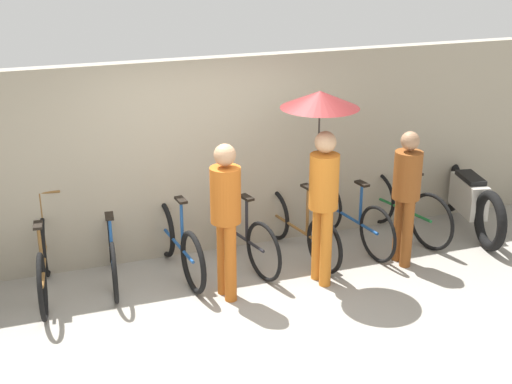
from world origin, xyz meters
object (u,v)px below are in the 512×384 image
(parked_bicycle_4, at_px, (238,233))
(pedestrian_trailing, at_px, (406,188))
(parked_bicycle_7, at_px, (402,207))
(parked_bicycle_1, at_px, (44,263))
(pedestrian_center, at_px, (322,144))
(parked_bicycle_5, at_px, (298,227))
(pedestrian_leading, at_px, (226,210))
(parked_bicycle_6, at_px, (350,216))
(motorcycle, at_px, (468,199))
(parked_bicycle_3, at_px, (178,243))
(parked_bicycle_2, at_px, (112,251))

(parked_bicycle_4, height_order, pedestrian_trailing, pedestrian_trailing)
(parked_bicycle_7, bearing_deg, parked_bicycle_1, 77.65)
(parked_bicycle_1, height_order, pedestrian_trailing, pedestrian_trailing)
(pedestrian_center, bearing_deg, parked_bicycle_1, 161.54)
(parked_bicycle_5, xyz_separation_m, pedestrian_leading, (-1.12, -0.71, 0.65))
(parked_bicycle_4, relative_size, pedestrian_trailing, 1.09)
(parked_bicycle_1, relative_size, parked_bicycle_6, 0.96)
(parked_bicycle_1, bearing_deg, parked_bicycle_5, -83.88)
(motorcycle, bearing_deg, parked_bicycle_3, 101.13)
(parked_bicycle_3, bearing_deg, pedestrian_leading, -159.55)
(parked_bicycle_6, height_order, pedestrian_center, pedestrian_center)
(parked_bicycle_3, distance_m, parked_bicycle_5, 1.47)
(parked_bicycle_1, distance_m, pedestrian_leading, 2.06)
(parked_bicycle_3, distance_m, parked_bicycle_4, 0.74)
(parked_bicycle_2, relative_size, motorcycle, 0.81)
(parked_bicycle_1, height_order, parked_bicycle_6, parked_bicycle_6)
(pedestrian_center, bearing_deg, pedestrian_trailing, -4.04)
(parked_bicycle_7, height_order, pedestrian_center, pedestrian_center)
(pedestrian_center, bearing_deg, parked_bicycle_5, 81.40)
(parked_bicycle_5, distance_m, pedestrian_leading, 1.48)
(parked_bicycle_5, distance_m, motorcycle, 2.40)
(parked_bicycle_4, height_order, pedestrian_center, pedestrian_center)
(parked_bicycle_1, xyz_separation_m, pedestrian_center, (2.92, -0.66, 1.23))
(parked_bicycle_4, bearing_deg, parked_bicycle_5, -107.46)
(pedestrian_trailing, xyz_separation_m, motorcycle, (1.33, 0.61, -0.53))
(parked_bicycle_6, xyz_separation_m, pedestrian_center, (-0.77, -0.73, 1.23))
(parked_bicycle_4, height_order, parked_bicycle_6, parked_bicycle_4)
(motorcycle, bearing_deg, parked_bicycle_6, 98.84)
(parked_bicycle_5, distance_m, parked_bicycle_7, 1.48)
(parked_bicycle_2, xyz_separation_m, motorcycle, (4.61, -0.12, 0.06))
(parked_bicycle_1, distance_m, parked_bicycle_6, 3.69)
(parked_bicycle_5, xyz_separation_m, pedestrian_center, (-0.03, -0.66, 1.24))
(parked_bicycle_5, xyz_separation_m, parked_bicycle_6, (0.74, 0.06, 0.01))
(parked_bicycle_4, xyz_separation_m, parked_bicycle_5, (0.74, -0.06, -0.01))
(parked_bicycle_4, xyz_separation_m, motorcycle, (3.14, -0.08, 0.05))
(parked_bicycle_5, height_order, motorcycle, parked_bicycle_5)
(parked_bicycle_6, height_order, pedestrian_leading, pedestrian_leading)
(parked_bicycle_5, xyz_separation_m, pedestrian_trailing, (1.07, -0.63, 0.58))
(parked_bicycle_7, relative_size, pedestrian_trailing, 1.05)
(parked_bicycle_2, relative_size, parked_bicycle_5, 0.94)
(pedestrian_leading, bearing_deg, pedestrian_center, -5.10)
(parked_bicycle_5, relative_size, pedestrian_center, 0.80)
(parked_bicycle_2, xyz_separation_m, pedestrian_leading, (1.09, -0.81, 0.66))
(parked_bicycle_1, distance_m, parked_bicycle_2, 0.75)
(parked_bicycle_2, bearing_deg, parked_bicycle_4, -85.61)
(parked_bicycle_3, bearing_deg, motorcycle, -96.01)
(pedestrian_leading, xyz_separation_m, pedestrian_center, (1.09, 0.05, 0.59))
(parked_bicycle_2, relative_size, parked_bicycle_6, 0.92)
(parked_bicycle_6, xyz_separation_m, parked_bicycle_7, (0.74, 0.02, 0.02))
(pedestrian_leading, bearing_deg, motorcycle, 3.58)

